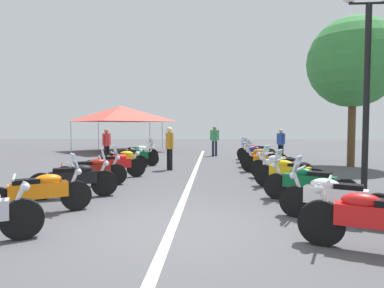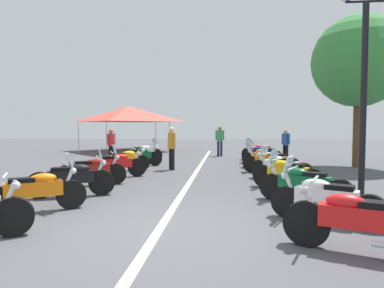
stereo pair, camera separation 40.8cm
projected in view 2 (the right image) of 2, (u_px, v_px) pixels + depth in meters
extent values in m
plane|color=#4C4C51|center=(160.00, 228.00, 5.75)|extent=(80.00, 80.00, 0.00)
cube|color=beige|center=(192.00, 179.00, 11.12)|extent=(25.54, 0.16, 0.01)
cylinder|color=black|center=(13.00, 217.00, 5.29)|extent=(0.44, 0.62, 0.64)
cylinder|color=silver|center=(8.00, 198.00, 5.25)|extent=(0.20, 0.29, 0.58)
cylinder|color=silver|center=(5.00, 176.00, 5.22)|extent=(0.56, 0.34, 0.04)
sphere|color=silver|center=(16.00, 185.00, 5.29)|extent=(0.14, 0.14, 0.14)
cylinder|color=black|center=(71.00, 194.00, 7.08)|extent=(0.46, 0.59, 0.62)
cube|color=orange|center=(34.00, 189.00, 6.73)|extent=(0.84, 1.06, 0.30)
ellipsoid|color=orange|center=(43.00, 179.00, 6.81)|extent=(0.51, 0.58, 0.22)
cube|color=black|center=(21.00, 181.00, 6.62)|extent=(0.49, 0.54, 0.12)
cylinder|color=silver|center=(68.00, 181.00, 7.04)|extent=(0.22, 0.28, 0.58)
cylinder|color=silver|center=(66.00, 164.00, 7.00)|extent=(0.53, 0.38, 0.04)
sphere|color=silver|center=(73.00, 171.00, 7.08)|extent=(0.14, 0.14, 0.14)
cylinder|color=silver|center=(10.00, 203.00, 6.70)|extent=(0.38, 0.50, 0.08)
cube|color=silver|center=(69.00, 160.00, 7.03)|extent=(0.37, 0.30, 0.32)
cylinder|color=black|center=(102.00, 182.00, 8.48)|extent=(0.38, 0.66, 0.65)
cylinder|color=black|center=(39.00, 185.00, 8.07)|extent=(0.38, 0.66, 0.65)
cube|color=black|center=(71.00, 177.00, 8.27)|extent=(0.68, 1.13, 0.30)
ellipsoid|color=black|center=(79.00, 168.00, 8.31)|extent=(0.44, 0.58, 0.22)
cube|color=black|center=(62.00, 170.00, 8.20)|extent=(0.42, 0.54, 0.12)
cylinder|color=silver|center=(99.00, 171.00, 8.45)|extent=(0.17, 0.29, 0.58)
cylinder|color=silver|center=(97.00, 157.00, 8.42)|extent=(0.59, 0.27, 0.04)
sphere|color=silver|center=(103.00, 163.00, 8.47)|extent=(0.14, 0.14, 0.14)
cylinder|color=silver|center=(53.00, 187.00, 8.33)|extent=(0.28, 0.54, 0.08)
cube|color=silver|center=(100.00, 154.00, 8.44)|extent=(0.38, 0.25, 0.32)
cylinder|color=black|center=(116.00, 174.00, 10.09)|extent=(0.39, 0.63, 0.63)
cylinder|color=black|center=(65.00, 176.00, 9.62)|extent=(0.39, 0.63, 0.63)
cube|color=maroon|center=(91.00, 169.00, 9.84)|extent=(0.71, 1.10, 0.30)
ellipsoid|color=maroon|center=(97.00, 162.00, 9.89)|extent=(0.46, 0.58, 0.22)
cube|color=black|center=(83.00, 163.00, 9.76)|extent=(0.44, 0.54, 0.12)
cylinder|color=silver|center=(114.00, 164.00, 10.05)|extent=(0.19, 0.29, 0.58)
cylinder|color=silver|center=(112.00, 152.00, 10.02)|extent=(0.58, 0.30, 0.04)
sphere|color=silver|center=(117.00, 157.00, 10.08)|extent=(0.14, 0.14, 0.14)
cylinder|color=silver|center=(76.00, 178.00, 9.89)|extent=(0.30, 0.53, 0.08)
cube|color=silver|center=(115.00, 150.00, 10.04)|extent=(0.38, 0.26, 0.32)
cylinder|color=black|center=(137.00, 167.00, 11.66)|extent=(0.39, 0.64, 0.64)
cylinder|color=black|center=(92.00, 169.00, 11.19)|extent=(0.39, 0.64, 0.64)
cube|color=red|center=(115.00, 163.00, 11.42)|extent=(0.72, 1.16, 0.30)
ellipsoid|color=red|center=(120.00, 157.00, 11.46)|extent=(0.45, 0.58, 0.22)
cube|color=black|center=(108.00, 158.00, 11.34)|extent=(0.43, 0.54, 0.12)
cylinder|color=silver|center=(135.00, 159.00, 11.63)|extent=(0.18, 0.29, 0.58)
cylinder|color=silver|center=(134.00, 149.00, 11.60)|extent=(0.58, 0.29, 0.04)
sphere|color=silver|center=(138.00, 153.00, 11.65)|extent=(0.14, 0.14, 0.14)
cylinder|color=silver|center=(101.00, 171.00, 11.46)|extent=(0.30, 0.53, 0.08)
cylinder|color=black|center=(142.00, 163.00, 13.25)|extent=(0.37, 0.62, 0.62)
cylinder|color=black|center=(106.00, 164.00, 12.82)|extent=(0.37, 0.62, 0.62)
cube|color=#EAB214|center=(124.00, 159.00, 13.02)|extent=(0.68, 1.08, 0.30)
ellipsoid|color=#EAB214|center=(129.00, 154.00, 13.07)|extent=(0.45, 0.58, 0.22)
cube|color=black|center=(118.00, 154.00, 12.95)|extent=(0.43, 0.54, 0.12)
cylinder|color=silver|center=(140.00, 155.00, 13.21)|extent=(0.18, 0.29, 0.58)
cylinder|color=silver|center=(139.00, 146.00, 13.18)|extent=(0.58, 0.28, 0.04)
sphere|color=silver|center=(143.00, 150.00, 13.23)|extent=(0.14, 0.14, 0.14)
cylinder|color=silver|center=(113.00, 166.00, 13.08)|extent=(0.29, 0.54, 0.08)
cylinder|color=black|center=(155.00, 159.00, 14.84)|extent=(0.39, 0.64, 0.64)
cylinder|color=black|center=(120.00, 160.00, 14.35)|extent=(0.39, 0.64, 0.64)
cube|color=#0C592D|center=(138.00, 155.00, 14.59)|extent=(0.73, 1.16, 0.30)
ellipsoid|color=#0C592D|center=(142.00, 150.00, 14.63)|extent=(0.45, 0.58, 0.22)
cube|color=black|center=(133.00, 151.00, 14.51)|extent=(0.44, 0.54, 0.12)
cylinder|color=silver|center=(154.00, 152.00, 14.80)|extent=(0.18, 0.29, 0.58)
cylinder|color=silver|center=(153.00, 144.00, 14.77)|extent=(0.58, 0.29, 0.04)
sphere|color=silver|center=(156.00, 147.00, 14.83)|extent=(0.14, 0.14, 0.14)
cylinder|color=silver|center=(127.00, 161.00, 14.62)|extent=(0.30, 0.53, 0.08)
cube|color=silver|center=(154.00, 142.00, 14.79)|extent=(0.38, 0.26, 0.32)
cylinder|color=black|center=(156.00, 155.00, 16.34)|extent=(0.45, 0.65, 0.67)
cylinder|color=black|center=(128.00, 156.00, 15.79)|extent=(0.45, 0.65, 0.67)
cube|color=white|center=(142.00, 152.00, 16.05)|extent=(0.76, 1.05, 0.30)
ellipsoid|color=white|center=(145.00, 148.00, 16.11)|extent=(0.48, 0.58, 0.22)
cube|color=black|center=(137.00, 149.00, 15.95)|extent=(0.46, 0.55, 0.12)
cylinder|color=silver|center=(154.00, 149.00, 16.30)|extent=(0.20, 0.29, 0.58)
cylinder|color=silver|center=(153.00, 142.00, 16.26)|extent=(0.56, 0.34, 0.04)
sphere|color=silver|center=(156.00, 145.00, 16.33)|extent=(0.14, 0.14, 0.14)
cylinder|color=silver|center=(132.00, 158.00, 16.07)|extent=(0.34, 0.52, 0.08)
cube|color=silver|center=(155.00, 141.00, 16.29)|extent=(0.37, 0.28, 0.32)
cylinder|color=black|center=(307.00, 224.00, 4.87)|extent=(0.38, 0.67, 0.67)
cube|color=red|center=(360.00, 217.00, 4.53)|extent=(0.66, 1.08, 0.30)
ellipsoid|color=red|center=(346.00, 202.00, 4.61)|extent=(0.44, 0.58, 0.22)
cube|color=black|center=(379.00, 206.00, 4.42)|extent=(0.42, 0.54, 0.12)
cylinder|color=silver|center=(311.00, 204.00, 4.82)|extent=(0.17, 0.29, 0.58)
cylinder|color=silver|center=(315.00, 179.00, 4.78)|extent=(0.59, 0.27, 0.04)
sphere|color=silver|center=(304.00, 189.00, 4.86)|extent=(0.14, 0.14, 0.14)
cylinder|color=black|center=(287.00, 202.00, 6.40)|extent=(0.40, 0.60, 0.61)
cylinder|color=black|center=(370.00, 212.00, 5.64)|extent=(0.40, 0.60, 0.61)
cube|color=white|center=(326.00, 197.00, 6.01)|extent=(0.74, 1.09, 0.30)
ellipsoid|color=white|center=(316.00, 185.00, 6.10)|extent=(0.47, 0.58, 0.22)
cube|color=black|center=(339.00, 188.00, 5.89)|extent=(0.45, 0.55, 0.12)
cylinder|color=silver|center=(290.00, 187.00, 6.36)|extent=(0.19, 0.29, 0.58)
cylinder|color=silver|center=(293.00, 168.00, 6.32)|extent=(0.57, 0.32, 0.04)
sphere|color=silver|center=(285.00, 176.00, 6.41)|extent=(0.14, 0.14, 0.14)
cylinder|color=silver|center=(350.00, 217.00, 5.65)|extent=(0.32, 0.53, 0.08)
cube|color=silver|center=(289.00, 164.00, 6.36)|extent=(0.38, 0.27, 0.32)
cylinder|color=black|center=(272.00, 186.00, 7.99)|extent=(0.44, 0.61, 0.63)
cylinder|color=black|center=(340.00, 194.00, 7.09)|extent=(0.44, 0.61, 0.63)
cube|color=#0C592D|center=(305.00, 182.00, 7.53)|extent=(0.83, 1.14, 0.30)
ellipsoid|color=#0C592D|center=(297.00, 173.00, 7.63)|extent=(0.49, 0.58, 0.22)
cube|color=black|center=(315.00, 175.00, 7.39)|extent=(0.47, 0.55, 0.12)
cylinder|color=silver|center=(275.00, 174.00, 7.94)|extent=(0.21, 0.29, 0.58)
cylinder|color=silver|center=(277.00, 159.00, 7.89)|extent=(0.56, 0.35, 0.04)
sphere|color=silver|center=(271.00, 166.00, 7.99)|extent=(0.14, 0.14, 0.14)
cylinder|color=silver|center=(323.00, 198.00, 7.13)|extent=(0.35, 0.52, 0.08)
cube|color=silver|center=(274.00, 156.00, 7.94)|extent=(0.37, 0.29, 0.32)
cylinder|color=black|center=(264.00, 176.00, 9.65)|extent=(0.46, 0.62, 0.64)
cylinder|color=black|center=(314.00, 181.00, 8.75)|extent=(0.46, 0.62, 0.64)
cube|color=#EAB214|center=(288.00, 172.00, 9.19)|extent=(0.83, 1.09, 0.30)
ellipsoid|color=#EAB214|center=(282.00, 164.00, 9.29)|extent=(0.50, 0.58, 0.22)
cube|color=black|center=(296.00, 166.00, 9.05)|extent=(0.48, 0.54, 0.12)
cylinder|color=silver|center=(266.00, 166.00, 9.60)|extent=(0.21, 0.28, 0.58)
cylinder|color=silver|center=(267.00, 153.00, 9.56)|extent=(0.54, 0.37, 0.04)
sphere|color=silver|center=(262.00, 159.00, 9.66)|extent=(0.14, 0.14, 0.14)
cylinder|color=silver|center=(301.00, 184.00, 8.79)|extent=(0.36, 0.51, 0.08)
cube|color=silver|center=(264.00, 151.00, 9.60)|extent=(0.37, 0.30, 0.32)
cylinder|color=black|center=(260.00, 169.00, 11.24)|extent=(0.46, 0.61, 0.63)
cylinder|color=black|center=(304.00, 173.00, 10.31)|extent=(0.46, 0.61, 0.63)
cube|color=white|center=(281.00, 165.00, 10.77)|extent=(0.85, 1.11, 0.30)
ellipsoid|color=white|center=(276.00, 159.00, 10.87)|extent=(0.50, 0.58, 0.22)
cube|color=black|center=(288.00, 160.00, 10.62)|extent=(0.48, 0.54, 0.12)
cylinder|color=silver|center=(262.00, 160.00, 11.19)|extent=(0.21, 0.28, 0.58)
cylinder|color=silver|center=(263.00, 150.00, 11.14)|extent=(0.54, 0.37, 0.04)
sphere|color=silver|center=(259.00, 154.00, 11.25)|extent=(0.14, 0.14, 0.14)
cylinder|color=silver|center=(292.00, 176.00, 10.36)|extent=(0.36, 0.51, 0.08)
cylinder|color=black|center=(251.00, 164.00, 12.75)|extent=(0.35, 0.64, 0.63)
cylinder|color=black|center=(291.00, 166.00, 12.08)|extent=(0.35, 0.64, 0.63)
cube|color=orange|center=(271.00, 160.00, 12.41)|extent=(0.67, 1.17, 0.30)
ellipsoid|color=orange|center=(266.00, 155.00, 12.48)|extent=(0.43, 0.58, 0.22)
cube|color=black|center=(277.00, 156.00, 12.30)|extent=(0.41, 0.54, 0.12)
cylinder|color=silver|center=(253.00, 156.00, 12.71)|extent=(0.17, 0.30, 0.58)
cylinder|color=silver|center=(254.00, 147.00, 12.67)|extent=(0.59, 0.26, 0.04)
sphere|color=silver|center=(250.00, 151.00, 12.75)|extent=(0.14, 0.14, 0.14)
cylinder|color=silver|center=(282.00, 169.00, 12.06)|extent=(0.27, 0.54, 0.08)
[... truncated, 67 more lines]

